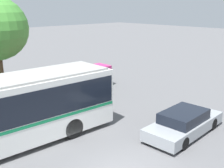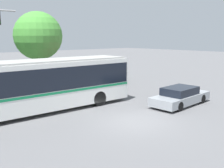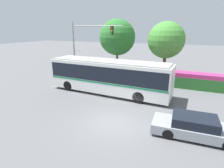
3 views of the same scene
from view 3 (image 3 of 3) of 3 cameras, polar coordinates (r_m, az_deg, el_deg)
ground_plane at (r=12.08m, az=0.47°, el=-12.14°), size 140.00×140.00×0.00m
city_bus at (r=16.85m, az=-1.12°, el=2.98°), size 11.75×3.15×3.16m
sedan_foreground at (r=11.44m, az=25.01°, el=-12.33°), size 4.87×2.04×1.23m
traffic_light_pole at (r=21.76m, az=-8.61°, el=13.09°), size 6.36×0.24×6.74m
flowering_hedge at (r=20.39m, az=23.96°, el=1.05°), size 7.71×1.59×1.61m
street_tree_left at (r=25.82m, az=1.71°, el=14.64°), size 4.99×4.99×7.33m
street_tree_centre at (r=23.49m, az=16.87°, el=13.21°), size 4.46×4.46×6.86m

